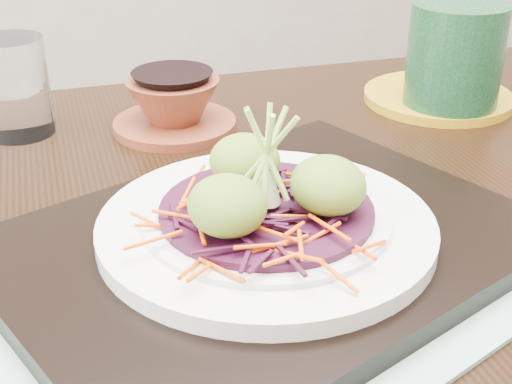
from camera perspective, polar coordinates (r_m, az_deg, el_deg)
name	(u,v)px	position (r m, az deg, el deg)	size (l,w,h in m)	color
dining_table	(221,310)	(0.68, -2.80, -9.44)	(1.27, 0.92, 0.74)	black
placemat	(266,257)	(0.57, 0.81, -5.20)	(0.46, 0.36, 0.00)	#85AC93
serving_tray	(266,245)	(0.56, 0.81, -4.25)	(0.40, 0.30, 0.02)	black
white_plate	(266,225)	(0.55, 0.83, -2.67)	(0.26, 0.26, 0.02)	silver
cabbage_bed	(266,210)	(0.55, 0.84, -1.47)	(0.17, 0.17, 0.01)	#370B20
carrot_julienne	(266,201)	(0.54, 0.84, -0.72)	(0.20, 0.20, 0.01)	#DF4A03
guacamole_scoops	(267,183)	(0.53, 0.88, 0.69)	(0.14, 0.13, 0.04)	olive
scallion_garnish	(267,159)	(0.53, 0.87, 2.67)	(0.06, 0.06, 0.09)	#9CCB51
water_glass	(14,87)	(0.82, -18.78, 7.96)	(0.08, 0.08, 0.11)	white
terracotta_bowl_set	(174,107)	(0.81, -6.59, 6.76)	(0.16, 0.16, 0.06)	maroon
yellow_plate	(438,97)	(0.92, 14.36, 7.37)	(0.18, 0.18, 0.01)	#A47812
green_jar	(455,59)	(0.87, 15.60, 10.19)	(0.11, 0.11, 0.13)	#194724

